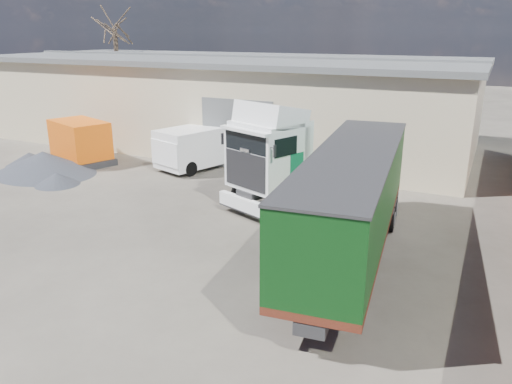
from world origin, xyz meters
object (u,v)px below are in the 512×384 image
at_px(bare_tree, 113,16).
at_px(tractor_unit, 282,162).
at_px(panel_van, 201,146).
at_px(box_trailer, 352,196).
at_px(orange_skip, 81,145).

xyz_separation_m(bare_tree, tractor_unit, (20.25, -14.25, -6.09)).
bearing_deg(bare_tree, panel_van, -36.47).
distance_m(box_trailer, panel_van, 12.77).
bearing_deg(box_trailer, bare_tree, 136.91).
bearing_deg(tractor_unit, panel_van, 169.11).
bearing_deg(panel_van, orange_skip, -143.95).
relative_size(bare_tree, box_trailer, 0.89).
height_order(box_trailer, panel_van, box_trailer).
bearing_deg(tractor_unit, box_trailer, -23.62).
bearing_deg(orange_skip, tractor_unit, 12.80).
bearing_deg(box_trailer, orange_skip, 154.84).
bearing_deg(orange_skip, box_trailer, 1.80).
xyz_separation_m(bare_tree, panel_van, (14.08, -10.41, -6.83)).
xyz_separation_m(tractor_unit, orange_skip, (-12.48, 1.74, -0.84)).
xyz_separation_m(box_trailer, panel_van, (-10.11, 7.74, -1.06)).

